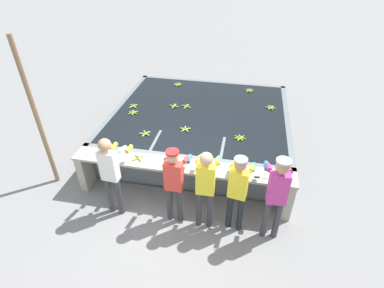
% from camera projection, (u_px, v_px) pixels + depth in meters
% --- Properties ---
extents(ground_plane, '(80.00, 80.00, 0.00)m').
position_uv_depth(ground_plane, '(179.00, 206.00, 6.09)').
color(ground_plane, gray).
rests_on(ground_plane, ground).
extents(wash_tank, '(4.38, 4.00, 0.89)m').
position_uv_depth(wash_tank, '(200.00, 127.00, 7.81)').
color(wash_tank, slate).
rests_on(wash_tank, ground).
extents(work_ledge, '(4.38, 0.45, 0.89)m').
position_uv_depth(work_ledge, '(181.00, 175.00, 5.92)').
color(work_ledge, '#A8A393').
rests_on(work_ledge, ground).
extents(worker_0, '(0.44, 0.73, 1.72)m').
position_uv_depth(worker_0, '(111.00, 170.00, 5.41)').
color(worker_0, '#38383D').
rests_on(worker_0, ground).
extents(worker_1, '(0.41, 0.72, 1.63)m').
position_uv_depth(worker_1, '(174.00, 179.00, 5.28)').
color(worker_1, '#38383D').
rests_on(worker_1, ground).
extents(worker_2, '(0.41, 0.72, 1.69)m').
position_uv_depth(worker_2, '(206.00, 183.00, 5.15)').
color(worker_2, '#38383D').
rests_on(worker_2, ground).
extents(worker_3, '(0.47, 0.74, 1.61)m').
position_uv_depth(worker_3, '(238.00, 187.00, 5.13)').
color(worker_3, '#1E2328').
rests_on(worker_3, ground).
extents(worker_4, '(0.43, 0.73, 1.74)m').
position_uv_depth(worker_4, '(277.00, 191.00, 4.91)').
color(worker_4, '#38383D').
rests_on(worker_4, ground).
extents(banana_bunch_floating_0, '(0.28, 0.27, 0.08)m').
position_uv_depth(banana_bunch_floating_0, '(249.00, 90.00, 8.56)').
color(banana_bunch_floating_0, '#93BC3D').
rests_on(banana_bunch_floating_0, wash_tank).
extents(banana_bunch_floating_1, '(0.27, 0.27, 0.08)m').
position_uv_depth(banana_bunch_floating_1, '(145.00, 133.00, 6.67)').
color(banana_bunch_floating_1, '#9EC642').
rests_on(banana_bunch_floating_1, wash_tank).
extents(banana_bunch_floating_2, '(0.28, 0.28, 0.08)m').
position_uv_depth(banana_bunch_floating_2, '(174.00, 106.00, 7.76)').
color(banana_bunch_floating_2, '#9EC642').
rests_on(banana_bunch_floating_2, wash_tank).
extents(banana_bunch_floating_3, '(0.25, 0.25, 0.08)m').
position_uv_depth(banana_bunch_floating_3, '(133.00, 106.00, 7.76)').
color(banana_bunch_floating_3, '#9EC642').
rests_on(banana_bunch_floating_3, wash_tank).
extents(banana_bunch_floating_4, '(0.28, 0.28, 0.08)m').
position_uv_depth(banana_bunch_floating_4, '(186.00, 106.00, 7.74)').
color(banana_bunch_floating_4, '#9EC642').
rests_on(banana_bunch_floating_4, wash_tank).
extents(banana_bunch_floating_5, '(0.28, 0.28, 0.08)m').
position_uv_depth(banana_bunch_floating_5, '(178.00, 84.00, 8.92)').
color(banana_bunch_floating_5, '#93BC3D').
rests_on(banana_bunch_floating_5, wash_tank).
extents(banana_bunch_floating_6, '(0.28, 0.28, 0.08)m').
position_uv_depth(banana_bunch_floating_6, '(133.00, 113.00, 7.47)').
color(banana_bunch_floating_6, '#93BC3D').
rests_on(banana_bunch_floating_6, wash_tank).
extents(banana_bunch_floating_7, '(0.27, 0.27, 0.08)m').
position_uv_depth(banana_bunch_floating_7, '(185.00, 129.00, 6.82)').
color(banana_bunch_floating_7, '#9EC642').
rests_on(banana_bunch_floating_7, wash_tank).
extents(banana_bunch_floating_8, '(0.28, 0.28, 0.08)m').
position_uv_depth(banana_bunch_floating_8, '(240.00, 138.00, 6.53)').
color(banana_bunch_floating_8, '#7FAD33').
rests_on(banana_bunch_floating_8, wash_tank).
extents(banana_bunch_floating_9, '(0.28, 0.27, 0.08)m').
position_uv_depth(banana_bunch_floating_9, '(271.00, 108.00, 7.69)').
color(banana_bunch_floating_9, '#9EC642').
rests_on(banana_bunch_floating_9, wash_tank).
extents(banana_bunch_ledge_0, '(0.23, 0.23, 0.08)m').
position_uv_depth(banana_bunch_ledge_0, '(138.00, 158.00, 5.92)').
color(banana_bunch_ledge_0, '#93BC3D').
rests_on(banana_bunch_ledge_0, work_ledge).
extents(knife_0, '(0.35, 0.06, 0.02)m').
position_uv_depth(knife_0, '(261.00, 177.00, 5.45)').
color(knife_0, silver).
rests_on(knife_0, work_ledge).
extents(support_post_left, '(0.09, 0.09, 3.20)m').
position_uv_depth(support_post_left, '(37.00, 118.00, 5.84)').
color(support_post_left, '#846647').
rests_on(support_post_left, ground).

